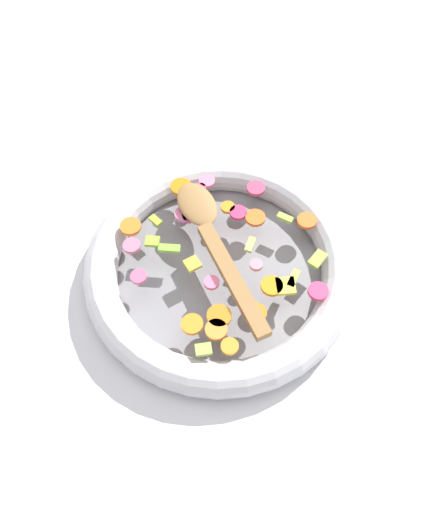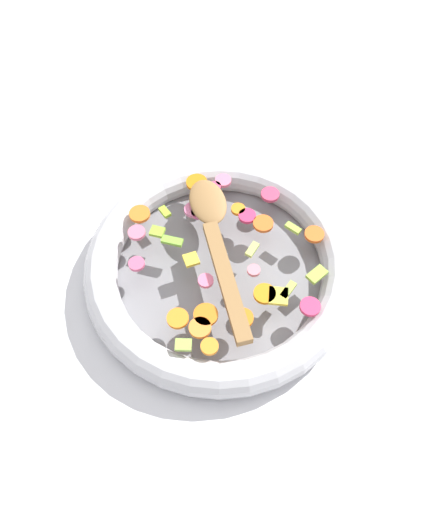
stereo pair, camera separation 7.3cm
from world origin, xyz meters
TOP-DOWN VIEW (x-y plane):
  - ground_plane at (0.00, 0.00)m, footprint 4.00×4.00m
  - skillet at (0.00, 0.00)m, footprint 0.41×0.41m
  - chopped_vegetables at (-0.00, 0.01)m, footprint 0.32×0.30m
  - wooden_spoon at (-0.03, -0.00)m, footprint 0.29×0.06m

SIDE VIEW (x-z plane):
  - ground_plane at x=0.00m, z-range 0.00..0.00m
  - skillet at x=0.00m, z-range 0.00..0.05m
  - chopped_vegetables at x=0.00m, z-range 0.05..0.06m
  - wooden_spoon at x=-0.03m, z-range 0.06..0.07m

